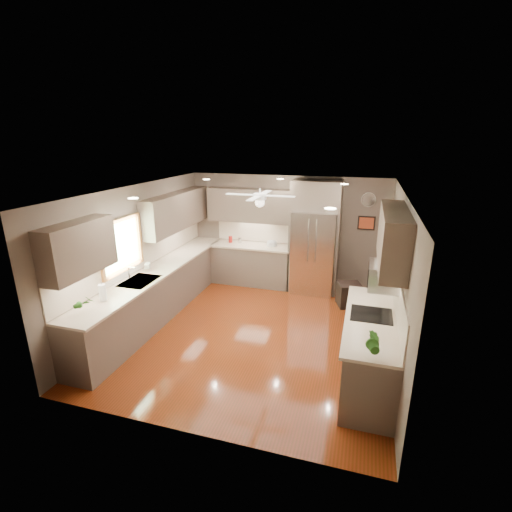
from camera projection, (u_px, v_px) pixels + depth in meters
The scene contains 26 objects.
floor at pixel (255, 331), 6.61m from camera, with size 5.00×5.00×0.00m, color #54240B.
ceiling at pixel (255, 190), 5.84m from camera, with size 5.00×5.00×0.00m, color white.
wall_back at pixel (286, 231), 8.51m from camera, with size 4.50×4.50×0.00m, color #64574D.
wall_front at pixel (187, 339), 3.94m from camera, with size 4.50×4.50×0.00m, color #64574D.
wall_left at pixel (138, 254), 6.84m from camera, with size 5.00×5.00×0.00m, color #64574D.
wall_right at pixel (397, 279), 5.61m from camera, with size 5.00×5.00×0.00m, color #64574D.
canister_a at pixel (231, 239), 8.68m from camera, with size 0.09×0.09×0.15m, color maroon.
canister_b at pixel (240, 240), 8.64m from camera, with size 0.08×0.08×0.13m, color silver.
soap_bottle at pixel (148, 265), 6.86m from camera, with size 0.09×0.09×0.20m, color white.
potted_plant_left at pixel (85, 303), 5.16m from camera, with size 0.17×0.11×0.32m, color #245D1A.
potted_plant_right at pixel (373, 343), 4.15m from camera, with size 0.19×0.15×0.34m, color #245D1A.
bowl at pixel (272, 245), 8.38m from camera, with size 0.24×0.24×0.06m, color beige.
left_run at pixel (160, 291), 7.13m from camera, with size 0.65×4.70×1.45m.
back_run at pixel (252, 263), 8.67m from camera, with size 1.85×0.65×1.45m.
uppers at pixel (228, 218), 6.88m from camera, with size 4.50×4.70×0.95m.
window at pixel (121, 245), 6.28m from camera, with size 0.05×1.12×0.92m.
sink at pixel (140, 283), 6.40m from camera, with size 0.50×0.70×0.32m.
refrigerator at pixel (314, 239), 8.02m from camera, with size 1.06×0.75×2.45m.
right_run at pixel (370, 347), 5.21m from camera, with size 0.70×2.20×1.45m.
microwave at pixel (384, 276), 5.10m from camera, with size 0.43×0.55×0.34m.
ceiling_fan at pixel (260, 198), 6.17m from camera, with size 1.18×1.18×0.32m.
recessed_lights at pixel (259, 188), 6.22m from camera, with size 2.84×3.14×0.01m.
wall_clock at pixel (369, 200), 7.77m from camera, with size 0.30×0.03×0.30m.
framed_print at pixel (366, 223), 7.92m from camera, with size 0.36×0.03×0.30m.
stool at pixel (349, 294), 7.56m from camera, with size 0.56×0.56×0.50m.
paper_towel at pixel (103, 292), 5.55m from camera, with size 0.11×0.11×0.28m.
Camera 1 is at (1.70, -5.63, 3.30)m, focal length 26.00 mm.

